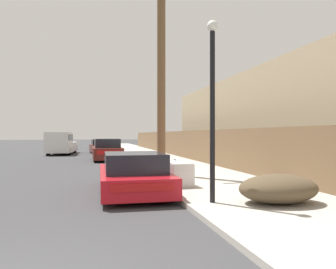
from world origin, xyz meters
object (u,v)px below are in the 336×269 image
Objects in this scene: car_parked_mid at (107,150)px; pickup_truck at (61,143)px; parked_sports_car_red at (133,174)px; car_parked_far at (100,147)px; brush_pile at (278,189)px; discarded_fridge at (175,173)px; street_lamp at (212,96)px; utility_pole at (161,68)px.

pickup_truck is (-3.54, 7.23, 0.28)m from car_parked_mid.
pickup_truck reaches higher than parked_sports_car_red.
car_parked_far is 3.57m from pickup_truck.
car_parked_mid is at bearing 102.02° from brush_pile.
car_parked_mid is 0.76× the size of pickup_truck.
discarded_fridge is 0.44× the size of car_parked_far.
parked_sports_car_red is at bearing 138.22° from brush_pile.
street_lamp is at bearing 107.95° from pickup_truck.
discarded_fridge is 0.32× the size of pickup_truck.
street_lamp is (2.04, -23.41, 2.01)m from car_parked_far.
car_parked_mid is at bearing 120.50° from pickup_truck.
car_parked_mid is at bearing 96.86° from street_lamp.
parked_sports_car_red is at bearing 105.15° from pickup_truck.
brush_pile is at bearing -69.14° from discarded_fridge.
car_parked_far is at bearing 91.39° from discarded_fridge.
street_lamp reaches higher than brush_pile.
street_lamp reaches higher than car_parked_mid.
pickup_truck is 22.77m from street_lamp.
car_parked_far is at bearing 96.41° from utility_pole.
utility_pole is 5.88m from street_lamp.
utility_pole is at bearing -80.16° from car_parked_mid.
utility_pole is (1.74, -9.23, 3.72)m from car_parked_mid.
brush_pile is (1.59, -3.44, -0.02)m from discarded_fridge.
car_parked_mid is 10.11m from utility_pole.
pickup_truck reaches higher than car_parked_far.
pickup_truck reaches higher than brush_pile.
discarded_fridge is 4.68m from utility_pole.
utility_pole reaches higher than car_parked_mid.
street_lamp is at bearing -89.56° from utility_pole.
brush_pile is at bearing -78.83° from car_parked_mid.
discarded_fridge is 3.71m from street_lamp.
car_parked_far is (-0.26, 8.57, -0.07)m from car_parked_mid.
discarded_fridge is 0.44× the size of street_lamp.
utility_pole is at bearing 66.36° from parked_sports_car_red.
street_lamp is (1.57, -2.30, 2.07)m from parked_sports_car_red.
parked_sports_car_red is 1.05× the size of street_lamp.
utility_pole is (2.00, -17.80, 3.79)m from car_parked_far.
utility_pole reaches higher than parked_sports_car_red.
parked_sports_car_red is 20.13m from pickup_truck.
discarded_fridge is 0.22× the size of utility_pole.
pickup_truck is (-5.20, 19.03, 0.47)m from discarded_fridge.
brush_pile is at bearing -75.96° from utility_pole.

